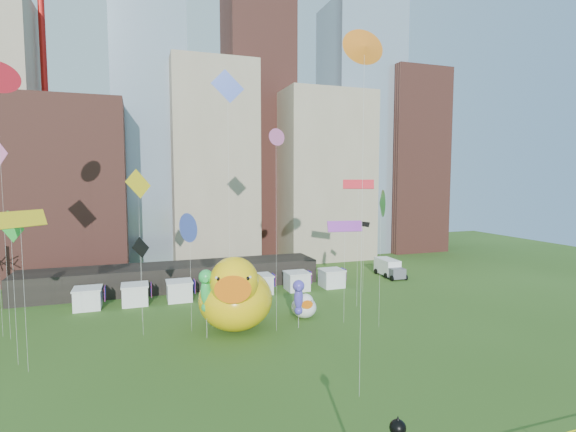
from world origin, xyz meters
name	(u,v)px	position (x,y,z in m)	size (l,w,h in m)	color
skyline	(200,139)	(2.25, 61.06, 21.44)	(101.00, 23.00, 68.00)	brown
crane_right	(342,14)	(30.89, 64.00, 46.90)	(23.00, 1.00, 76.00)	red
pavilion	(175,277)	(-4.00, 42.00, 1.60)	(38.00, 6.00, 3.20)	black
vendor_tents	(221,288)	(1.02, 36.00, 1.11)	(33.24, 2.80, 2.40)	white
big_duck	(235,295)	(0.15, 23.72, 3.46)	(9.03, 10.60, 7.53)	yellow
small_duck	(304,306)	(7.74, 25.03, 1.28)	(3.18, 3.86, 2.78)	white
seahorse_green	(206,287)	(-2.77, 22.52, 4.77)	(1.52, 1.80, 6.40)	silver
seahorse_purple	(299,294)	(6.11, 22.32, 3.37)	(1.48, 1.67, 4.80)	silver
box_truck	(389,268)	(26.73, 38.90, 1.29)	(2.69, 6.04, 2.51)	white
kite_1	(276,138)	(3.85, 22.40, 18.30)	(1.40, 1.06, 19.17)	silver
kite_2	(364,225)	(18.60, 32.13, 8.73)	(0.75, 1.98, 9.11)	silver
kite_3	(11,229)	(-17.64, 21.82, 10.75)	(2.12, 1.28, 12.14)	silver
kite_4	(138,186)	(-8.31, 29.27, 13.85)	(2.42, 1.71, 15.51)	silver
kite_5	(190,228)	(-3.88, 24.91, 9.98)	(1.15, 2.72, 11.35)	silver
kite_7	(345,227)	(10.93, 22.22, 9.82)	(3.58, 1.02, 10.38)	silver
kite_8	(358,185)	(14.89, 26.86, 13.87)	(3.29, 1.93, 14.45)	silver
kite_10	(141,249)	(-8.26, 25.22, 8.13)	(1.54, 1.35, 9.28)	silver
kite_11	(381,203)	(13.64, 19.99, 12.20)	(1.39, 2.53, 13.52)	silver
kite_12	(20,220)	(-16.60, 20.16, 11.57)	(3.08, 3.34, 12.21)	silver
kite_13	(228,91)	(0.07, 25.85, 22.96)	(3.16, 0.49, 25.01)	silver
kite_14	(364,48)	(5.25, 8.54, 22.73)	(2.15, 0.62, 23.85)	silver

